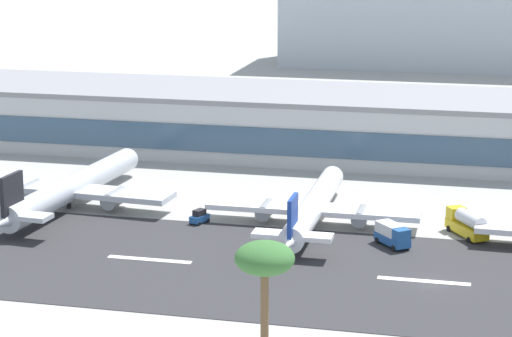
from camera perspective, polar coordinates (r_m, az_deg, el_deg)
The scene contains 12 objects.
ground_plane at distance 134.11m, azimuth 9.78°, elevation -6.34°, with size 1400.00×1400.00×0.00m, color #9E9E99.
runway_strip at distance 134.58m, azimuth 9.79°, elevation -6.25°, with size 800.00×37.43×0.08m, color #2D2D30.
runway_centreline_dash_3 at distance 141.69m, azimuth -5.96°, elevation -5.07°, with size 12.00×1.20×0.01m, color white.
runway_centreline_dash_4 at distance 134.61m, azimuth 9.34°, elevation -6.21°, with size 12.00×1.20×0.01m, color white.
terminal_building at distance 201.84m, azimuth 5.92°, elevation 2.44°, with size 171.69×29.13×12.42m.
distant_hotel_block at distance 331.67m, azimuth 11.00°, elevation 9.10°, with size 105.60×38.56×40.04m, color #A8B2BC.
airliner_black_tail_gate_0 at distance 167.76m, azimuth -10.39°, elevation -1.15°, with size 34.69×46.38×9.68m.
airliner_navy_tail_gate_1 at distance 155.52m, azimuth 3.15°, elevation -2.25°, with size 32.83×41.92×8.75m.
service_fuel_truck_0 at distance 153.74m, azimuth 11.68°, elevation -3.01°, with size 6.71×8.59×3.95m.
service_box_truck_1 at distance 147.39m, azimuth 7.63°, elevation -3.67°, with size 5.70×6.14×3.25m.
service_baggage_tug_2 at distance 157.41m, azimuth -3.18°, elevation -2.71°, with size 2.78×3.56×2.20m.
palm_tree_0 at distance 94.35m, azimuth 0.49°, elevation -5.40°, with size 5.59×5.59×16.88m.
Camera 1 is at (6.39, -125.92, 45.70)m, focal length 71.67 mm.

